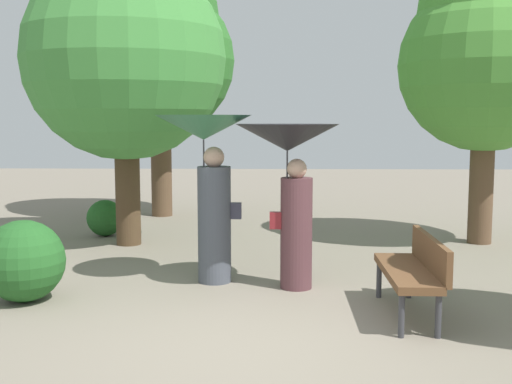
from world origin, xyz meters
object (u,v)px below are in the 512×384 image
at_px(tree_near_left, 124,42).
at_px(person_left, 208,164).
at_px(park_bench, 415,267).
at_px(person_right, 290,166).
at_px(tree_mid_left, 159,47).
at_px(tree_mid_right, 487,49).

bearing_deg(tree_near_left, person_left, -56.60).
xyz_separation_m(person_left, park_bench, (2.26, -1.32, -0.97)).
distance_m(person_left, person_right, 1.04).
relative_size(person_right, park_bench, 1.31).
bearing_deg(park_bench, person_left, -119.79).
bearing_deg(park_bench, tree_near_left, -133.35).
bearing_deg(park_bench, person_right, -129.42).
relative_size(person_left, tree_mid_left, 0.39).
xyz_separation_m(tree_near_left, tree_mid_left, (0.01, 3.07, 0.25)).
distance_m(person_left, park_bench, 2.79).
bearing_deg(tree_mid_right, person_left, -148.09).
height_order(person_left, tree_mid_right, tree_mid_right).
bearing_deg(tree_mid_right, park_bench, -116.15).
bearing_deg(park_bench, tree_mid_left, -150.00).
bearing_deg(person_right, tree_mid_right, -52.72).
xyz_separation_m(tree_mid_left, tree_mid_right, (5.73, -2.80, -0.35)).
bearing_deg(tree_mid_left, tree_mid_right, -26.01).
relative_size(person_right, tree_mid_left, 0.37).
bearing_deg(person_right, person_left, 70.23).
bearing_deg(person_left, person_right, -109.77).
height_order(park_bench, tree_mid_left, tree_mid_left).
relative_size(person_left, tree_near_left, 0.41).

